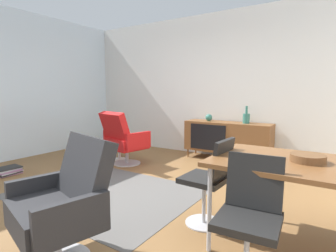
{
  "coord_description": "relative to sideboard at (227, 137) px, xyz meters",
  "views": [
    {
      "loc": [
        2.0,
        -2.45,
        1.29
      ],
      "look_at": [
        0.11,
        0.49,
        0.83
      ],
      "focal_mm": 28.65,
      "sensor_mm": 36.0,
      "label": 1
    }
  ],
  "objects": [
    {
      "name": "wall_back",
      "position": [
        -0.25,
        0.3,
        0.96
      ],
      "size": [
        6.8,
        0.12,
        2.8
      ],
      "primitive_type": "cube",
      "color": "silver",
      "rests_on": "ground_plane"
    },
    {
      "name": "sideboard",
      "position": [
        0.0,
        0.0,
        0.0
      ],
      "size": [
        1.6,
        0.45,
        0.72
      ],
      "color": "brown",
      "rests_on": "ground_plane"
    },
    {
      "name": "wall_window_left",
      "position": [
        -3.45,
        -2.3,
        0.96
      ],
      "size": [
        0.12,
        5.6,
        2.8
      ],
      "primitive_type": "cube",
      "color": "silver",
      "rests_on": "ground_plane"
    },
    {
      "name": "ground_plane",
      "position": [
        -0.25,
        -2.3,
        -0.44
      ],
      "size": [
        8.32,
        8.32,
        0.0
      ],
      "primitive_type": "plane",
      "color": "brown"
    },
    {
      "name": "magazine_stack",
      "position": [
        -2.55,
        -2.71,
        -0.38
      ],
      "size": [
        0.31,
        0.39,
        0.11
      ],
      "color": "#99668C",
      "rests_on": "ground_plane"
    },
    {
      "name": "side_table_round",
      "position": [
        -1.74,
        -1.06,
        -0.12
      ],
      "size": [
        0.44,
        0.44,
        0.52
      ],
      "color": "white",
      "rests_on": "ground_plane"
    },
    {
      "name": "dining_table",
      "position": [
        1.65,
        -2.47,
        0.26
      ],
      "size": [
        1.6,
        0.9,
        0.74
      ],
      "color": "brown",
      "rests_on": "ground_plane"
    },
    {
      "name": "area_rug",
      "position": [
        -0.69,
        -2.42,
        -0.44
      ],
      "size": [
        2.2,
        1.7,
        0.01
      ],
      "primitive_type": "cube",
      "color": "#595654",
      "rests_on": "ground_plane"
    },
    {
      "name": "vase_sculptural_dark",
      "position": [
        0.35,
        0.0,
        0.38
      ],
      "size": [
        0.12,
        0.12,
        0.31
      ],
      "color": "#337266",
      "rests_on": "sideboard"
    },
    {
      "name": "lounge_chair_red",
      "position": [
        -1.42,
        -1.28,
        0.03
      ],
      "size": [
        0.81,
        0.76,
        0.95
      ],
      "color": "red",
      "rests_on": "ground_plane"
    },
    {
      "name": "vase_cobalt",
      "position": [
        -0.38,
        0.0,
        0.35
      ],
      "size": [
        0.13,
        0.13,
        0.13
      ],
      "color": "#337266",
      "rests_on": "sideboard"
    },
    {
      "name": "dining_chair_near_window",
      "position": [
        0.76,
        -2.47,
        0.03
      ],
      "size": [
        0.44,
        0.42,
        0.86
      ],
      "color": "black",
      "rests_on": "ground_plane"
    },
    {
      "name": "armchair_black_shell",
      "position": [
        0.05,
        -3.55,
        0.03
      ],
      "size": [
        0.83,
        0.79,
        0.95
      ],
      "color": "#262628",
      "rests_on": "ground_plane"
    },
    {
      "name": "fruit_bowl",
      "position": [
        -1.74,
        -1.06,
        0.12
      ],
      "size": [
        0.2,
        0.2,
        0.11
      ],
      "color": "#262628",
      "rests_on": "side_table_round"
    },
    {
      "name": "wooden_bowl_on_table",
      "position": [
        1.56,
        -2.44,
        0.33
      ],
      "size": [
        0.26,
        0.26,
        0.06
      ],
      "primitive_type": "cylinder",
      "color": "brown",
      "rests_on": "dining_table"
    },
    {
      "name": "dining_chair_front_left",
      "position": [
        1.29,
        -3.03,
        0.03
      ],
      "size": [
        0.43,
        0.45,
        0.86
      ],
      "color": "black",
      "rests_on": "ground_plane"
    }
  ]
}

